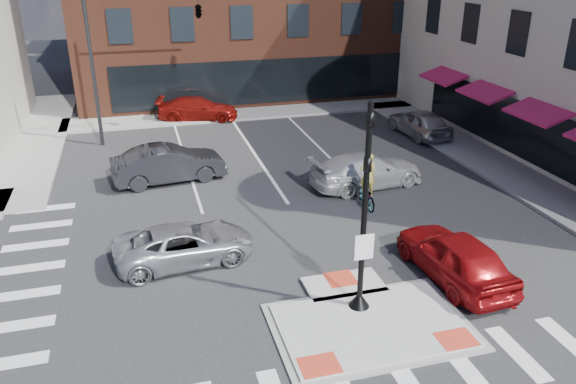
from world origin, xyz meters
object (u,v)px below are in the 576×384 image
object	(u,v)px
bg_car_dark	(169,164)
red_sedan	(455,256)
bg_car_silver	(420,123)
cyclist	(367,189)
white_pickup	(367,170)
silver_suv	(185,244)
bg_car_red	(198,109)

from	to	relation	value
bg_car_dark	red_sedan	bearing A→B (deg)	-150.52
bg_car_dark	bg_car_silver	xyz separation A→B (m)	(13.94, 3.09, -0.05)
red_sedan	cyclist	size ratio (longest dim) A/B	2.05
red_sedan	white_pickup	size ratio (longest dim) A/B	0.91
silver_suv	cyclist	bearing A→B (deg)	-77.24
silver_suv	white_pickup	size ratio (longest dim) A/B	0.91
bg_car_dark	silver_suv	bearing A→B (deg)	172.33
bg_car_red	cyclist	xyz separation A→B (m)	(4.98, -14.50, 0.06)
silver_suv	bg_car_dark	world-z (taller)	bg_car_dark
red_sedan	cyclist	bearing A→B (deg)	-89.11
red_sedan	white_pickup	xyz separation A→B (m)	(0.33, 7.78, -0.05)
red_sedan	white_pickup	world-z (taller)	red_sedan
bg_car_dark	bg_car_red	bearing A→B (deg)	-21.57
bg_car_dark	bg_car_silver	bearing A→B (deg)	-84.75
bg_car_dark	cyclist	bearing A→B (deg)	-130.29
red_sedan	bg_car_red	xyz separation A→B (m)	(-5.48, 20.31, -0.09)
white_pickup	silver_suv	bearing A→B (deg)	110.25
red_sedan	bg_car_dark	bearing A→B (deg)	-57.32
red_sedan	silver_suv	bearing A→B (deg)	-26.47
white_pickup	bg_car_dark	size ratio (longest dim) A/B	1.03
bg_car_red	white_pickup	bearing A→B (deg)	-143.29
red_sedan	bg_car_red	bearing A→B (deg)	-78.94
silver_suv	cyclist	size ratio (longest dim) A/B	2.06
red_sedan	bg_car_red	size ratio (longest dim) A/B	0.96
bg_car_red	silver_suv	bearing A→B (deg)	-176.59
red_sedan	bg_car_dark	xyz separation A→B (m)	(-7.94, 10.65, 0.03)
white_pickup	bg_car_dark	bearing A→B (deg)	62.83
white_pickup	bg_car_silver	bearing A→B (deg)	-51.59
white_pickup	bg_car_red	world-z (taller)	white_pickup
bg_car_dark	bg_car_red	size ratio (longest dim) A/B	1.03
bg_car_silver	silver_suv	bearing A→B (deg)	32.08
silver_suv	bg_car_red	world-z (taller)	bg_car_red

